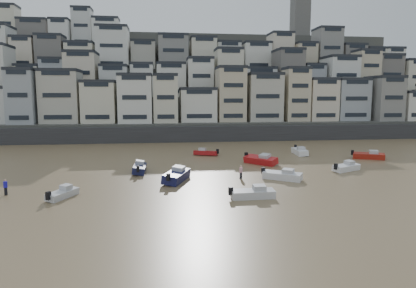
{
  "coord_description": "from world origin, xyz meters",
  "views": [
    {
      "loc": [
        2.27,
        -19.06,
        10.51
      ],
      "look_at": [
        8.51,
        30.0,
        4.0
      ],
      "focal_mm": 32.0,
      "sensor_mm": 36.0,
      "label": 1
    }
  ],
  "objects": [
    {
      "name": "harbor_wall",
      "position": [
        10.0,
        65.0,
        1.75
      ],
      "size": [
        140.0,
        3.0,
        3.5
      ],
      "primitive_type": "cube",
      "color": "#38383A",
      "rests_on": "ground"
    },
    {
      "name": "hillside",
      "position": [
        14.73,
        104.84,
        13.01
      ],
      "size": [
        141.04,
        66.0,
        50.0
      ],
      "color": "#4C4C47",
      "rests_on": "ground"
    },
    {
      "name": "boat_a",
      "position": [
        11.52,
        17.06,
        0.67
      ],
      "size": [
        4.96,
        1.72,
        1.34
      ],
      "primitive_type": null,
      "rotation": [
        0.0,
        0.0,
        0.02
      ],
      "color": "silver",
      "rests_on": "ground"
    },
    {
      "name": "boat_b",
      "position": [
        17.25,
        24.87,
        0.72
      ],
      "size": [
        5.32,
        4.46,
        1.44
      ],
      "primitive_type": null,
      "rotation": [
        0.0,
        0.0,
        -0.61
      ],
      "color": "silver",
      "rests_on": "ground"
    },
    {
      "name": "boat_c",
      "position": [
        4.07,
        25.83,
        0.89
      ],
      "size": [
        4.26,
        6.88,
        1.78
      ],
      "primitive_type": null,
      "rotation": [
        0.0,
        0.0,
        1.22
      ],
      "color": "#151742",
      "rests_on": "ground"
    },
    {
      "name": "boat_d",
      "position": [
        27.92,
        29.03,
        0.68
      ],
      "size": [
        5.17,
        3.74,
        1.36
      ],
      "primitive_type": null,
      "rotation": [
        0.0,
        0.0,
        0.48
      ],
      "color": "white",
      "rests_on": "ground"
    },
    {
      "name": "boat_e",
      "position": [
        17.35,
        35.52,
        0.8
      ],
      "size": [
        5.19,
        5.79,
        1.61
      ],
      "primitive_type": null,
      "rotation": [
        0.0,
        0.0,
        -0.89
      ],
      "color": "#AD1517",
      "rests_on": "ground"
    },
    {
      "name": "boat_f",
      "position": [
        -0.76,
        31.72,
        0.75
      ],
      "size": [
        1.92,
        5.55,
        1.5
      ],
      "primitive_type": null,
      "rotation": [
        0.0,
        0.0,
        1.55
      ],
      "color": "#14183F",
      "rests_on": "ground"
    },
    {
      "name": "boat_g",
      "position": [
        36.46,
        37.86,
        0.73
      ],
      "size": [
        5.6,
        3.93,
        1.46
      ],
      "primitive_type": null,
      "rotation": [
        0.0,
        0.0,
        -0.45
      ],
      "color": "maroon",
      "rests_on": "ground"
    },
    {
      "name": "boat_h",
      "position": [
        10.01,
        45.01,
        0.62
      ],
      "size": [
        4.79,
        3.14,
        1.25
      ],
      "primitive_type": null,
      "rotation": [
        0.0,
        0.0,
        2.75
      ],
      "color": "maroon",
      "rests_on": "ground"
    },
    {
      "name": "boat_i",
      "position": [
        26.74,
        43.66,
        0.78
      ],
      "size": [
        2.31,
        5.84,
        1.56
      ],
      "primitive_type": null,
      "rotation": [
        0.0,
        0.0,
        -1.65
      ],
      "color": "white",
      "rests_on": "ground"
    },
    {
      "name": "boat_j",
      "position": [
        -7.95,
        19.73,
        0.58
      ],
      "size": [
        3.08,
        4.42,
        1.16
      ],
      "primitive_type": null,
      "rotation": [
        0.0,
        0.0,
        1.13
      ],
      "color": "silver",
      "rests_on": "ground"
    },
    {
      "name": "person_blue",
      "position": [
        -14.19,
        21.59,
        0.87
      ],
      "size": [
        0.44,
        0.44,
        1.74
      ],
      "primitive_type": null,
      "color": "#1E17B3",
      "rests_on": "ground"
    },
    {
      "name": "person_pink",
      "position": [
        12.21,
        26.02,
        0.87
      ],
      "size": [
        0.44,
        0.44,
        1.74
      ],
      "primitive_type": null,
      "color": "#D093A2",
      "rests_on": "ground"
    }
  ]
}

